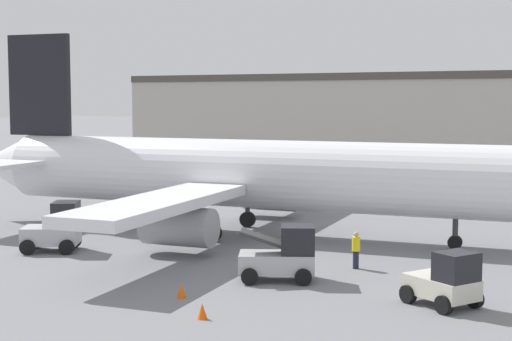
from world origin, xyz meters
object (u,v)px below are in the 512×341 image
Objects in this scene: ground_crew_worker at (356,249)px; baggage_tug at (56,229)px; belt_loader_truck at (283,255)px; airplane at (240,174)px; safety_cone_near at (181,291)px; pushback_tug at (446,281)px; safety_cone_far at (202,311)px.

baggage_tug is at bearing -39.60° from ground_crew_worker.
ground_crew_worker is at bearing -16.82° from baggage_tug.
baggage_tug is 12.54m from belt_loader_truck.
safety_cone_near is (4.94, -12.88, -3.06)m from airplane.
airplane is 16.98m from pushback_tug.
baggage_tug is 5.91× the size of safety_cone_far.
safety_cone_near is (-3.85, -7.94, -0.61)m from ground_crew_worker.
safety_cone_near is 1.00× the size of safety_cone_far.
airplane is 22.24× the size of ground_crew_worker.
safety_cone_near is at bearing -142.23° from belt_loader_truck.
belt_loader_truck reaches higher than safety_cone_far.
safety_cone_far is (-6.83, -5.58, -0.67)m from pushback_tug.
pushback_tug is 8.85m from safety_cone_far.
safety_cone_near is (-9.07, -3.60, -0.67)m from pushback_tug.
airplane is at bearing 26.28° from baggage_tug.
airplane is at bearing 115.78° from safety_cone_far.
pushback_tug is (19.53, -0.80, -0.16)m from baggage_tug.
safety_cone_far is at bearing 27.26° from ground_crew_worker.
baggage_tug reaches higher than pushback_tug.
safety_cone_near is (-2.08, -4.33, -0.80)m from belt_loader_truck.
belt_loader_truck is 6.30× the size of safety_cone_far.
safety_cone_far is (7.18, -14.86, -3.06)m from airplane.
safety_cone_near is (10.46, -4.40, -0.83)m from baggage_tug.
belt_loader_truck is at bearing 91.40° from safety_cone_far.
airplane is 14.13m from safety_cone_near.
ground_crew_worker is 3.00× the size of safety_cone_far.
safety_cone_near is at bearing -129.96° from pushback_tug.
pushback_tug is at bearing 21.65° from safety_cone_near.
pushback_tug reaches higher than ground_crew_worker.
safety_cone_far is at bearing -112.37° from pushback_tug.
airplane reaches higher than safety_cone_near.
safety_cone_near and safety_cone_far have the same top height.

